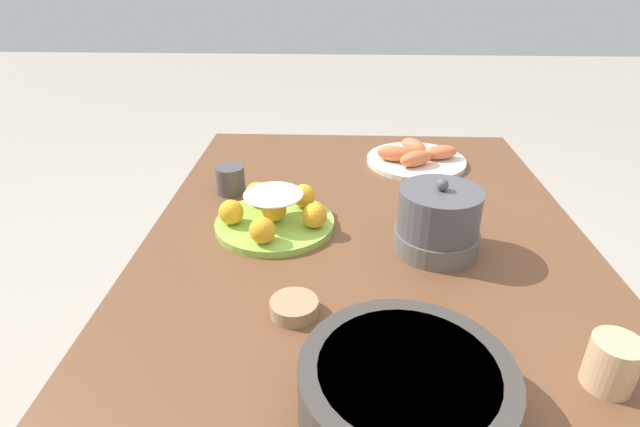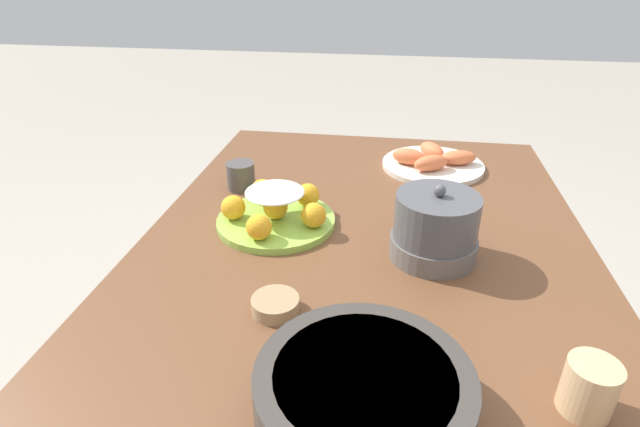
{
  "view_description": "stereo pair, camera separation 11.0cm",
  "coord_description": "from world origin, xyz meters",
  "px_view_note": "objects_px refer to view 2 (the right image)",
  "views": [
    {
      "loc": [
        0.96,
        -0.06,
        1.26
      ],
      "look_at": [
        -0.01,
        -0.1,
        0.74
      ],
      "focal_mm": 28.0,
      "sensor_mm": 36.0,
      "label": 1
    },
    {
      "loc": [
        0.95,
        0.05,
        1.26
      ],
      "look_at": [
        -0.01,
        -0.1,
        0.74
      ],
      "focal_mm": 28.0,
      "sensor_mm": 36.0,
      "label": 2
    }
  ],
  "objects_px": {
    "dining_table": "(364,267)",
    "warming_pot": "(435,228)",
    "sauce_bowl": "(275,304)",
    "cup_far": "(589,387)",
    "serving_bowl": "(364,394)",
    "seafood_platter": "(433,162)",
    "cake_plate": "(276,211)",
    "cup_near": "(241,176)"
  },
  "relations": [
    {
      "from": "seafood_platter",
      "to": "cup_far",
      "type": "distance_m",
      "value": 0.85
    },
    {
      "from": "warming_pot",
      "to": "seafood_platter",
      "type": "bearing_deg",
      "value": 177.49
    },
    {
      "from": "warming_pot",
      "to": "sauce_bowl",
      "type": "bearing_deg",
      "value": -51.37
    },
    {
      "from": "sauce_bowl",
      "to": "seafood_platter",
      "type": "relative_size",
      "value": 0.29
    },
    {
      "from": "dining_table",
      "to": "cup_near",
      "type": "bearing_deg",
      "value": -119.34
    },
    {
      "from": "cake_plate",
      "to": "sauce_bowl",
      "type": "relative_size",
      "value": 3.21
    },
    {
      "from": "cake_plate",
      "to": "warming_pot",
      "type": "height_order",
      "value": "warming_pot"
    },
    {
      "from": "dining_table",
      "to": "warming_pot",
      "type": "xyz_separation_m",
      "value": [
        0.07,
        0.14,
        0.15
      ]
    },
    {
      "from": "dining_table",
      "to": "cake_plate",
      "type": "height_order",
      "value": "cake_plate"
    },
    {
      "from": "cake_plate",
      "to": "seafood_platter",
      "type": "distance_m",
      "value": 0.54
    },
    {
      "from": "cake_plate",
      "to": "cup_near",
      "type": "bearing_deg",
      "value": -142.34
    },
    {
      "from": "cake_plate",
      "to": "dining_table",
      "type": "bearing_deg",
      "value": 85.11
    },
    {
      "from": "dining_table",
      "to": "cup_far",
      "type": "xyz_separation_m",
      "value": [
        0.42,
        0.33,
        0.13
      ]
    },
    {
      "from": "dining_table",
      "to": "cup_near",
      "type": "xyz_separation_m",
      "value": [
        -0.19,
        -0.34,
        0.12
      ]
    },
    {
      "from": "serving_bowl",
      "to": "seafood_platter",
      "type": "relative_size",
      "value": 1.0
    },
    {
      "from": "sauce_bowl",
      "to": "cup_near",
      "type": "xyz_separation_m",
      "value": [
        -0.48,
        -0.2,
        0.02
      ]
    },
    {
      "from": "dining_table",
      "to": "serving_bowl",
      "type": "bearing_deg",
      "value": 3.71
    },
    {
      "from": "cake_plate",
      "to": "seafood_platter",
      "type": "xyz_separation_m",
      "value": [
        -0.39,
        0.37,
        -0.01
      ]
    },
    {
      "from": "cup_near",
      "to": "cake_plate",
      "type": "bearing_deg",
      "value": 37.66
    },
    {
      "from": "dining_table",
      "to": "warming_pot",
      "type": "height_order",
      "value": "warming_pot"
    },
    {
      "from": "dining_table",
      "to": "serving_bowl",
      "type": "distance_m",
      "value": 0.5
    },
    {
      "from": "cup_near",
      "to": "warming_pot",
      "type": "relative_size",
      "value": 0.41
    },
    {
      "from": "cake_plate",
      "to": "serving_bowl",
      "type": "xyz_separation_m",
      "value": [
        0.5,
        0.24,
        0.01
      ]
    },
    {
      "from": "sauce_bowl",
      "to": "cup_far",
      "type": "xyz_separation_m",
      "value": [
        0.14,
        0.46,
        0.03
      ]
    },
    {
      "from": "seafood_platter",
      "to": "cup_near",
      "type": "height_order",
      "value": "cup_near"
    },
    {
      "from": "cake_plate",
      "to": "sauce_bowl",
      "type": "bearing_deg",
      "value": 13.08
    },
    {
      "from": "sauce_bowl",
      "to": "seafood_platter",
      "type": "distance_m",
      "value": 0.75
    },
    {
      "from": "sauce_bowl",
      "to": "seafood_platter",
      "type": "height_order",
      "value": "seafood_platter"
    },
    {
      "from": "serving_bowl",
      "to": "seafood_platter",
      "type": "distance_m",
      "value": 0.9
    },
    {
      "from": "sauce_bowl",
      "to": "cup_far",
      "type": "bearing_deg",
      "value": 73.33
    },
    {
      "from": "dining_table",
      "to": "cup_far",
      "type": "distance_m",
      "value": 0.55
    },
    {
      "from": "serving_bowl",
      "to": "sauce_bowl",
      "type": "distance_m",
      "value": 0.26
    },
    {
      "from": "cake_plate",
      "to": "sauce_bowl",
      "type": "height_order",
      "value": "cake_plate"
    },
    {
      "from": "cup_near",
      "to": "serving_bowl",
      "type": "bearing_deg",
      "value": 28.78
    },
    {
      "from": "cake_plate",
      "to": "warming_pot",
      "type": "bearing_deg",
      "value": 76.51
    },
    {
      "from": "cup_near",
      "to": "warming_pot",
      "type": "height_order",
      "value": "warming_pot"
    },
    {
      "from": "warming_pot",
      "to": "cup_near",
      "type": "bearing_deg",
      "value": -118.09
    },
    {
      "from": "serving_bowl",
      "to": "sauce_bowl",
      "type": "xyz_separation_m",
      "value": [
        -0.2,
        -0.17,
        -0.03
      ]
    },
    {
      "from": "dining_table",
      "to": "seafood_platter",
      "type": "distance_m",
      "value": 0.45
    },
    {
      "from": "seafood_platter",
      "to": "warming_pot",
      "type": "xyz_separation_m",
      "value": [
        0.47,
        -0.02,
        0.05
      ]
    },
    {
      "from": "cup_near",
      "to": "sauce_bowl",
      "type": "bearing_deg",
      "value": 23.18
    },
    {
      "from": "seafood_platter",
      "to": "cup_near",
      "type": "distance_m",
      "value": 0.55
    }
  ]
}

